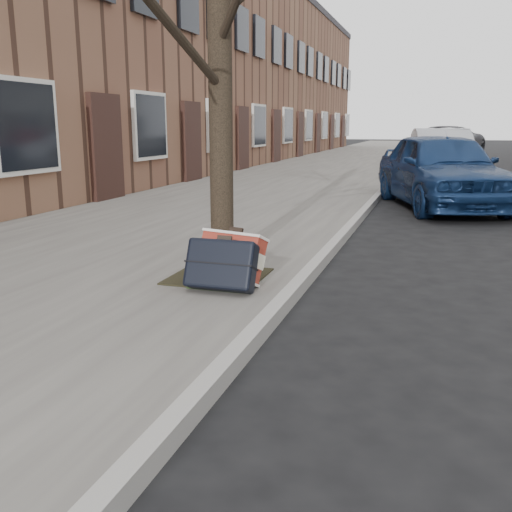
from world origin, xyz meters
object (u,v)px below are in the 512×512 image
(car_near_front, at_px, (441,170))
(car_near_mid, at_px, (441,154))
(suitcase_red, at_px, (230,257))
(suitcase_navy, at_px, (221,264))

(car_near_front, height_order, car_near_mid, car_near_mid)
(car_near_front, relative_size, car_near_mid, 0.96)
(suitcase_red, distance_m, car_near_mid, 12.87)
(car_near_mid, bearing_deg, car_near_front, -98.33)
(suitcase_navy, bearing_deg, suitcase_red, 94.16)
(suitcase_red, xyz_separation_m, car_near_front, (1.80, 6.54, 0.36))
(suitcase_navy, relative_size, car_near_mid, 0.14)
(suitcase_navy, relative_size, car_near_front, 0.14)
(suitcase_red, bearing_deg, car_near_mid, 96.86)
(car_near_front, bearing_deg, suitcase_navy, -122.78)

